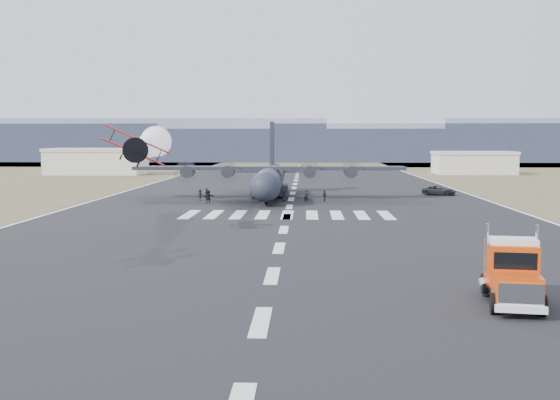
# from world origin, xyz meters

# --- Properties ---
(ground) EXTENTS (500.00, 500.00, 0.00)m
(ground) POSITION_xyz_m (0.00, 0.00, 0.00)
(ground) COLOR black
(ground) RESTS_ON ground
(scrub_far) EXTENTS (500.00, 80.00, 0.00)m
(scrub_far) POSITION_xyz_m (0.00, 230.00, 0.00)
(scrub_far) COLOR brown
(scrub_far) RESTS_ON ground
(runway_markings) EXTENTS (60.00, 260.00, 0.01)m
(runway_markings) POSITION_xyz_m (0.00, 60.00, 0.01)
(runway_markings) COLOR silver
(runway_markings) RESTS_ON ground
(ridge_seg_c) EXTENTS (150.00, 50.00, 17.00)m
(ridge_seg_c) POSITION_xyz_m (-65.00, 260.00, 8.50)
(ridge_seg_c) COLOR gray
(ridge_seg_c) RESTS_ON ground
(ridge_seg_d) EXTENTS (150.00, 50.00, 13.00)m
(ridge_seg_d) POSITION_xyz_m (0.00, 260.00, 6.50)
(ridge_seg_d) COLOR gray
(ridge_seg_d) RESTS_ON ground
(ridge_seg_e) EXTENTS (150.00, 50.00, 15.00)m
(ridge_seg_e) POSITION_xyz_m (65.00, 260.00, 7.50)
(ridge_seg_e) COLOR gray
(ridge_seg_e) RESTS_ON ground
(hangar_left) EXTENTS (24.50, 14.50, 6.70)m
(hangar_left) POSITION_xyz_m (-52.00, 145.00, 3.41)
(hangar_left) COLOR beige
(hangar_left) RESTS_ON ground
(hangar_right) EXTENTS (20.50, 12.50, 5.90)m
(hangar_right) POSITION_xyz_m (46.00, 150.00, 3.01)
(hangar_right) COLOR beige
(hangar_right) RESTS_ON ground
(semi_truck) EXTENTS (3.76, 8.49, 3.74)m
(semi_truck) POSITION_xyz_m (13.87, 4.48, 1.84)
(semi_truck) COLOR black
(semi_truck) RESTS_ON ground
(aerobatic_biplane) EXTENTS (6.38, 6.25, 4.20)m
(aerobatic_biplane) POSITION_xyz_m (-14.52, 33.09, 8.43)
(aerobatic_biplane) COLOR #B7100C
(smoke_trail) EXTENTS (6.21, 28.80, 4.31)m
(smoke_trail) POSITION_xyz_m (-17.87, 57.03, 8.62)
(smoke_trail) COLOR white
(transport_aircraft) EXTENTS (41.90, 34.55, 12.14)m
(transport_aircraft) POSITION_xyz_m (-3.51, 75.61, 3.13)
(transport_aircraft) COLOR black
(transport_aircraft) RESTS_ON ground
(support_vehicle) EXTENTS (6.01, 4.44, 1.52)m
(support_vehicle) POSITION_xyz_m (24.10, 80.66, 0.76)
(support_vehicle) COLOR black
(support_vehicle) RESTS_ON ground
(crew_a) EXTENTS (0.74, 0.82, 1.88)m
(crew_a) POSITION_xyz_m (-12.58, 68.50, 0.94)
(crew_a) COLOR black
(crew_a) RESTS_ON ground
(crew_b) EXTENTS (0.94, 0.65, 1.80)m
(crew_b) POSITION_xyz_m (-2.15, 67.08, 0.90)
(crew_b) COLOR black
(crew_b) RESTS_ON ground
(crew_c) EXTENTS (1.22, 0.91, 1.72)m
(crew_c) POSITION_xyz_m (-13.58, 68.86, 0.86)
(crew_c) COLOR black
(crew_c) RESTS_ON ground
(crew_d) EXTENTS (0.81, 1.09, 1.67)m
(crew_d) POSITION_xyz_m (4.97, 68.38, 0.83)
(crew_d) COLOR black
(crew_d) RESTS_ON ground
(crew_e) EXTENTS (0.90, 0.82, 1.57)m
(crew_e) POSITION_xyz_m (-0.96, 68.06, 0.78)
(crew_e) COLOR black
(crew_e) RESTS_ON ground
(crew_f) EXTENTS (1.85, 1.07, 1.89)m
(crew_f) POSITION_xyz_m (-11.77, 64.81, 0.95)
(crew_f) COLOR black
(crew_f) RESTS_ON ground
(crew_g) EXTENTS (0.70, 0.58, 1.87)m
(crew_g) POSITION_xyz_m (2.26, 66.67, 0.93)
(crew_g) COLOR black
(crew_g) RESTS_ON ground
(crew_h) EXTENTS (0.95, 0.92, 1.69)m
(crew_h) POSITION_xyz_m (-4.36, 69.81, 0.84)
(crew_h) COLOR black
(crew_h) RESTS_ON ground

